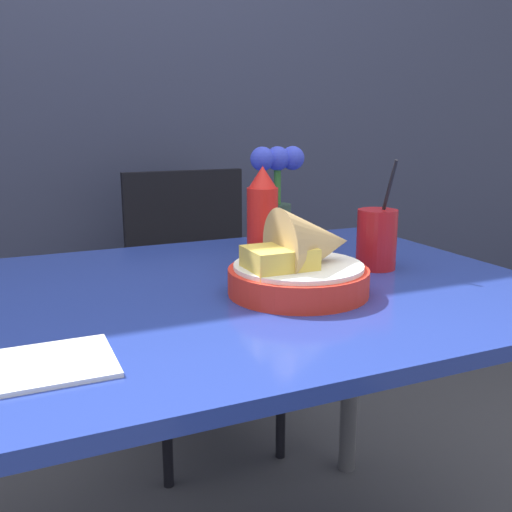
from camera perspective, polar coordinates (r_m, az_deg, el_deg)
wall_window at (r=2.16m, az=-15.45°, el=20.08°), size 7.00×0.06×2.60m
dining_table at (r=1.07m, az=-3.25°, el=-8.14°), size 1.17×0.84×0.73m
chair_far_window at (r=1.86m, az=-6.17°, el=-2.45°), size 0.40×0.40×0.87m
food_basket at (r=1.00m, az=4.78°, el=-0.73°), size 0.25×0.25×0.15m
ketchup_bottle at (r=1.16m, az=0.64°, el=3.65°), size 0.06×0.06×0.21m
drink_cup at (r=1.19m, az=11.96°, el=1.49°), size 0.08×0.08×0.22m
flower_vase at (r=1.35m, az=2.14°, el=6.54°), size 0.13×0.07×0.24m
napkin at (r=0.76m, az=-20.61°, el=-10.18°), size 0.17×0.14×0.01m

